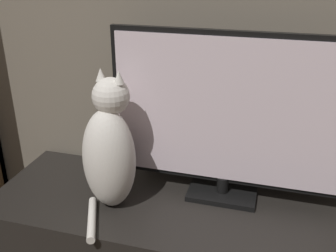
% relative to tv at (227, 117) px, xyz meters
% --- Properties ---
extents(tv, '(0.84, 0.15, 0.62)m').
position_rel_tv_xyz_m(tv, '(0.00, 0.00, 0.00)').
color(tv, black).
rests_on(tv, tv_stand).
extents(cat, '(0.22, 0.34, 0.50)m').
position_rel_tv_xyz_m(cat, '(-0.38, -0.16, -0.11)').
color(cat, silver).
rests_on(cat, tv_stand).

